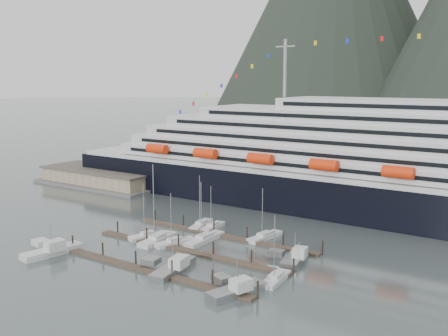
{
  "coord_description": "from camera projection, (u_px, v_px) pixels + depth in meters",
  "views": [
    {
      "loc": [
        59.53,
        -78.76,
        35.4
      ],
      "look_at": [
        -8.47,
        22.0,
        14.63
      ],
      "focal_mm": 42.0,
      "sensor_mm": 36.0,
      "label": 1
    }
  ],
  "objects": [
    {
      "name": "warehouse",
      "position": [
        101.0,
        178.0,
        176.78
      ],
      "size": [
        46.0,
        20.0,
        5.8
      ],
      "color": "#595956",
      "rests_on": "ground"
    },
    {
      "name": "sailboat_b",
      "position": [
        157.0,
        240.0,
        114.97
      ],
      "size": [
        4.01,
        11.35,
        17.98
      ],
      "rotation": [
        0.0,
        0.0,
        1.67
      ],
      "color": "silver",
      "rests_on": "ground"
    },
    {
      "name": "sailboat_a",
      "position": [
        148.0,
        236.0,
        117.63
      ],
      "size": [
        5.84,
        9.09,
        13.02
      ],
      "rotation": [
        0.0,
        0.0,
        1.16
      ],
      "color": "silver",
      "rests_on": "ground"
    },
    {
      "name": "dock_near",
      "position": [
        144.0,
        269.0,
        97.68
      ],
      "size": [
        48.18,
        2.28,
        3.2
      ],
      "color": "#44382B",
      "rests_on": "ground"
    },
    {
      "name": "dock_far",
      "position": [
        222.0,
        235.0,
        118.92
      ],
      "size": [
        48.18,
        2.28,
        3.2
      ],
      "color": "#44382B",
      "rests_on": "ground"
    },
    {
      "name": "sailboat_h",
      "position": [
        276.0,
        279.0,
        92.43
      ],
      "size": [
        3.3,
        8.85,
        12.71
      ],
      "rotation": [
        0.0,
        0.0,
        1.66
      ],
      "color": "silver",
      "rests_on": "ground"
    },
    {
      "name": "sailboat_g",
      "position": [
        265.0,
        237.0,
        117.25
      ],
      "size": [
        3.82,
        10.47,
        12.11
      ],
      "rotation": [
        0.0,
        0.0,
        1.44
      ],
      "color": "silver",
      "rests_on": "ground"
    },
    {
      "name": "ground",
      "position": [
        197.0,
        261.0,
        103.14
      ],
      "size": [
        1600.0,
        1600.0,
        0.0
      ],
      "primitive_type": "plane",
      "color": "#4E5C5C",
      "rests_on": "ground"
    },
    {
      "name": "trawler_a",
      "position": [
        52.0,
        250.0,
        106.71
      ],
      "size": [
        9.36,
        12.85,
        6.83
      ],
      "rotation": [
        0.0,
        0.0,
        1.4
      ],
      "color": "silver",
      "rests_on": "ground"
    },
    {
      "name": "sailboat_e",
      "position": [
        201.0,
        225.0,
        127.0
      ],
      "size": [
        4.54,
        9.7,
        13.14
      ],
      "rotation": [
        0.0,
        0.0,
        1.8
      ],
      "color": "silver",
      "rests_on": "ground"
    },
    {
      "name": "trawler_d",
      "position": [
        236.0,
        289.0,
        87.02
      ],
      "size": [
        9.05,
        11.39,
        6.47
      ],
      "rotation": [
        0.0,
        0.0,
        1.25
      ],
      "color": "gray",
      "rests_on": "ground"
    },
    {
      "name": "sailboat_c",
      "position": [
        175.0,
        243.0,
        113.01
      ],
      "size": [
        5.59,
        9.65,
        11.94
      ],
      "rotation": [
        0.0,
        0.0,
        1.22
      ],
      "color": "silver",
      "rests_on": "ground"
    },
    {
      "name": "sailboat_d",
      "position": [
        205.0,
        239.0,
        115.33
      ],
      "size": [
        2.98,
        11.99,
        14.08
      ],
      "rotation": [
        0.0,
        0.0,
        1.58
      ],
      "color": "silver",
      "rests_on": "ground"
    },
    {
      "name": "trawler_e",
      "position": [
        294.0,
        258.0,
        102.23
      ],
      "size": [
        7.98,
        10.41,
        6.45
      ],
      "rotation": [
        0.0,
        0.0,
        1.76
      ],
      "color": "gray",
      "rests_on": "ground"
    },
    {
      "name": "dock_mid",
      "position": [
        187.0,
        250.0,
        108.3
      ],
      "size": [
        48.18,
        2.28,
        3.2
      ],
      "color": "#44382B",
      "rests_on": "ground"
    },
    {
      "name": "cruise_ship",
      "position": [
        427.0,
        174.0,
        129.45
      ],
      "size": [
        210.0,
        30.4,
        50.3
      ],
      "color": "black",
      "rests_on": "ground"
    },
    {
      "name": "sailboat_f",
      "position": [
        213.0,
        227.0,
        125.13
      ],
      "size": [
        3.31,
        8.53,
        10.91
      ],
      "rotation": [
        0.0,
        0.0,
        1.68
      ],
      "color": "silver",
      "rests_on": "ground"
    },
    {
      "name": "trawler_c",
      "position": [
        172.0,
        267.0,
        97.22
      ],
      "size": [
        9.32,
        13.03,
        6.43
      ],
      "rotation": [
        0.0,
        0.0,
        1.75
      ],
      "color": "gray",
      "rests_on": "ground"
    }
  ]
}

